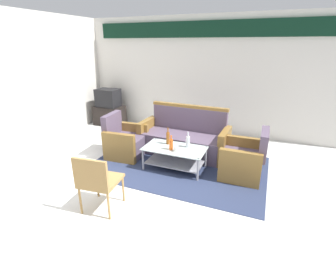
{
  "coord_description": "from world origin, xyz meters",
  "views": [
    {
      "loc": [
        1.47,
        -3.0,
        2.16
      ],
      "look_at": [
        -0.11,
        0.8,
        0.65
      ],
      "focal_mm": 26.41,
      "sensor_mm": 36.0,
      "label": 1
    }
  ],
  "objects_px": {
    "bottle_orange": "(171,144)",
    "television": "(108,98)",
    "wicker_chair": "(97,179)",
    "coffee_table": "(175,155)",
    "cup": "(176,149)",
    "armchair_right": "(244,161)",
    "tv_stand": "(110,115)",
    "bottle_clear": "(188,141)",
    "armchair_left": "(125,142)",
    "couch": "(184,139)",
    "bottle_brown": "(168,138)"
  },
  "relations": [
    {
      "from": "bottle_brown",
      "to": "coffee_table",
      "type": "bearing_deg",
      "value": -34.43
    },
    {
      "from": "coffee_table",
      "to": "tv_stand",
      "type": "bearing_deg",
      "value": 146.22
    },
    {
      "from": "coffee_table",
      "to": "bottle_clear",
      "type": "bearing_deg",
      "value": 31.51
    },
    {
      "from": "bottle_clear",
      "to": "tv_stand",
      "type": "height_order",
      "value": "bottle_clear"
    },
    {
      "from": "couch",
      "to": "coffee_table",
      "type": "xyz_separation_m",
      "value": [
        0.07,
        -0.73,
        -0.04
      ]
    },
    {
      "from": "television",
      "to": "wicker_chair",
      "type": "bearing_deg",
      "value": 124.02
    },
    {
      "from": "bottle_orange",
      "to": "television",
      "type": "height_order",
      "value": "television"
    },
    {
      "from": "bottle_clear",
      "to": "tv_stand",
      "type": "distance_m",
      "value": 3.29
    },
    {
      "from": "armchair_right",
      "to": "cup",
      "type": "xyz_separation_m",
      "value": [
        -1.11,
        -0.34,
        0.17
      ]
    },
    {
      "from": "cup",
      "to": "tv_stand",
      "type": "distance_m",
      "value": 3.32
    },
    {
      "from": "armchair_right",
      "to": "television",
      "type": "height_order",
      "value": "television"
    },
    {
      "from": "bottle_orange",
      "to": "bottle_brown",
      "type": "bearing_deg",
      "value": 124.46
    },
    {
      "from": "armchair_right",
      "to": "tv_stand",
      "type": "relative_size",
      "value": 1.06
    },
    {
      "from": "television",
      "to": "wicker_chair",
      "type": "distance_m",
      "value": 3.95
    },
    {
      "from": "armchair_right",
      "to": "tv_stand",
      "type": "distance_m",
      "value": 4.13
    },
    {
      "from": "cup",
      "to": "television",
      "type": "height_order",
      "value": "television"
    },
    {
      "from": "cup",
      "to": "tv_stand",
      "type": "bearing_deg",
      "value": 145.02
    },
    {
      "from": "armchair_right",
      "to": "television",
      "type": "xyz_separation_m",
      "value": [
        -3.83,
        1.56,
        0.47
      ]
    },
    {
      "from": "armchair_right",
      "to": "coffee_table",
      "type": "distance_m",
      "value": 1.2
    },
    {
      "from": "bottle_clear",
      "to": "cup",
      "type": "height_order",
      "value": "bottle_clear"
    },
    {
      "from": "armchair_left",
      "to": "wicker_chair",
      "type": "bearing_deg",
      "value": 16.1
    },
    {
      "from": "armchair_left",
      "to": "bottle_clear",
      "type": "xyz_separation_m",
      "value": [
        1.34,
        -0.04,
        0.23
      ]
    },
    {
      "from": "cup",
      "to": "wicker_chair",
      "type": "distance_m",
      "value": 1.51
    },
    {
      "from": "bottle_brown",
      "to": "tv_stand",
      "type": "bearing_deg",
      "value": 146.27
    },
    {
      "from": "bottle_orange",
      "to": "television",
      "type": "relative_size",
      "value": 0.44
    },
    {
      "from": "coffee_table",
      "to": "television",
      "type": "xyz_separation_m",
      "value": [
        -2.64,
        1.77,
        0.49
      ]
    },
    {
      "from": "bottle_orange",
      "to": "tv_stand",
      "type": "distance_m",
      "value": 3.21
    },
    {
      "from": "couch",
      "to": "television",
      "type": "bearing_deg",
      "value": -20.03
    },
    {
      "from": "armchair_right",
      "to": "bottle_clear",
      "type": "relative_size",
      "value": 2.93
    },
    {
      "from": "coffee_table",
      "to": "tv_stand",
      "type": "relative_size",
      "value": 1.38
    },
    {
      "from": "cup",
      "to": "wicker_chair",
      "type": "xyz_separation_m",
      "value": [
        -0.57,
        -1.4,
        0.03
      ]
    },
    {
      "from": "armchair_left",
      "to": "tv_stand",
      "type": "xyz_separation_m",
      "value": [
        -1.51,
        1.61,
        -0.03
      ]
    },
    {
      "from": "couch",
      "to": "wicker_chair",
      "type": "relative_size",
      "value": 2.17
    },
    {
      "from": "wicker_chair",
      "to": "couch",
      "type": "bearing_deg",
      "value": 73.03
    },
    {
      "from": "armchair_right",
      "to": "bottle_brown",
      "type": "height_order",
      "value": "armchair_right"
    },
    {
      "from": "bottle_clear",
      "to": "wicker_chair",
      "type": "relative_size",
      "value": 0.34
    },
    {
      "from": "coffee_table",
      "to": "couch",
      "type": "bearing_deg",
      "value": 95.65
    },
    {
      "from": "bottle_orange",
      "to": "cup",
      "type": "bearing_deg",
      "value": -19.72
    },
    {
      "from": "bottle_clear",
      "to": "cup",
      "type": "relative_size",
      "value": 2.9
    },
    {
      "from": "couch",
      "to": "coffee_table",
      "type": "relative_size",
      "value": 1.66
    },
    {
      "from": "coffee_table",
      "to": "bottle_orange",
      "type": "xyz_separation_m",
      "value": [
        -0.03,
        -0.09,
        0.24
      ]
    },
    {
      "from": "bottle_brown",
      "to": "wicker_chair",
      "type": "bearing_deg",
      "value": -100.78
    },
    {
      "from": "armchair_left",
      "to": "wicker_chair",
      "type": "xyz_separation_m",
      "value": [
        0.63,
        -1.69,
        0.21
      ]
    },
    {
      "from": "armchair_right",
      "to": "television",
      "type": "distance_m",
      "value": 4.16
    },
    {
      "from": "coffee_table",
      "to": "bottle_clear",
      "type": "relative_size",
      "value": 3.8
    },
    {
      "from": "cup",
      "to": "armchair_left",
      "type": "bearing_deg",
      "value": 166.46
    },
    {
      "from": "armchair_left",
      "to": "bottle_orange",
      "type": "relative_size",
      "value": 3.15
    },
    {
      "from": "wicker_chair",
      "to": "bottle_orange",
      "type": "bearing_deg",
      "value": 65.78
    },
    {
      "from": "armchair_left",
      "to": "bottle_clear",
      "type": "distance_m",
      "value": 1.36
    },
    {
      "from": "couch",
      "to": "bottle_brown",
      "type": "height_order",
      "value": "couch"
    }
  ]
}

